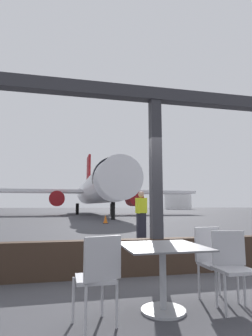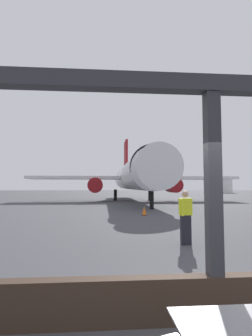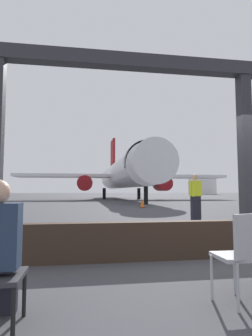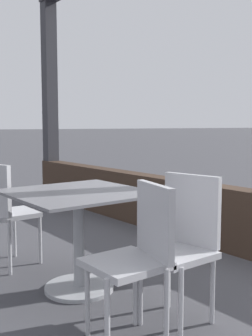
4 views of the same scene
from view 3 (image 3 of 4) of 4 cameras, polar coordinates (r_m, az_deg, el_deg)
ground_plane at (r=44.76m, az=-5.19°, el=-6.08°), size 220.00×220.00×0.00m
window_frame at (r=5.49m, az=23.20°, el=-3.19°), size 8.72×0.24×3.49m
cafe_chair_aisle_left at (r=3.19m, az=22.37°, el=-15.06°), size 0.48×0.48×0.91m
airplane at (r=36.32m, az=-0.33°, el=-1.12°), size 27.67×32.05×10.25m
ground_crew_worker at (r=10.40m, az=13.89°, el=-5.82°), size 0.40×0.47×1.74m
traffic_cone at (r=19.23m, az=3.28°, el=-7.21°), size 0.36×0.36×0.59m
fuel_storage_tank at (r=94.64m, az=15.16°, el=-3.61°), size 8.91×8.91×5.13m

